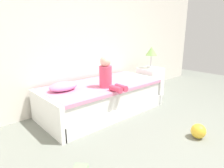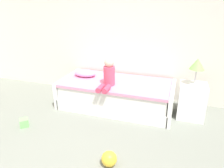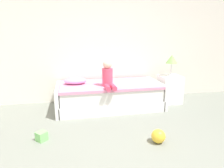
% 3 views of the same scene
% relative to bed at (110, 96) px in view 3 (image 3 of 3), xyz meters
% --- Properties ---
extents(ground_plane, '(9.20, 9.20, 0.00)m').
position_rel_bed_xyz_m(ground_plane, '(0.01, -2.00, -0.25)').
color(ground_plane, gray).
extents(wall_rear, '(7.20, 0.10, 2.90)m').
position_rel_bed_xyz_m(wall_rear, '(0.01, 0.60, 1.20)').
color(wall_rear, silver).
rests_on(wall_rear, ground).
extents(bed, '(2.11, 1.00, 0.50)m').
position_rel_bed_xyz_m(bed, '(0.00, 0.00, 0.00)').
color(bed, white).
rests_on(bed, ground).
extents(nightstand, '(0.44, 0.44, 0.60)m').
position_rel_bed_xyz_m(nightstand, '(1.35, 0.03, 0.05)').
color(nightstand, white).
rests_on(nightstand, ground).
extents(table_lamp, '(0.24, 0.24, 0.45)m').
position_rel_bed_xyz_m(table_lamp, '(1.35, 0.03, 0.69)').
color(table_lamp, silver).
rests_on(table_lamp, nightstand).
extents(child_figure, '(0.20, 0.51, 0.50)m').
position_rel_bed_xyz_m(child_figure, '(-0.07, -0.23, 0.46)').
color(child_figure, '#E04C6B').
rests_on(child_figure, bed).
extents(pillow, '(0.44, 0.30, 0.13)m').
position_rel_bed_xyz_m(pillow, '(-0.68, 0.10, 0.32)').
color(pillow, '#EA8CC6').
rests_on(pillow, bed).
extents(toy_ball, '(0.19, 0.19, 0.19)m').
position_rel_bed_xyz_m(toy_ball, '(0.39, -1.54, -0.15)').
color(toy_ball, yellow).
rests_on(toy_ball, ground).
extents(toy_block, '(0.18, 0.18, 0.13)m').
position_rel_bed_xyz_m(toy_block, '(-1.20, -1.15, -0.18)').
color(toy_block, '#7FD872').
rests_on(toy_block, ground).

